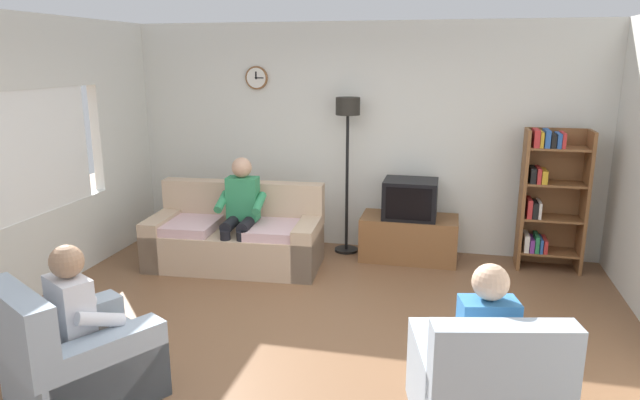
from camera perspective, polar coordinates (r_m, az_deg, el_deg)
The scene contains 12 objects.
ground_plane at distance 4.82m, azimuth -1.34°, elevation -14.25°, with size 12.00×12.00×0.00m, color brown.
back_wall_assembly at distance 6.91m, azimuth 4.12°, elevation 6.29°, with size 6.20×0.17×2.70m.
couch at distance 6.48m, azimuth -8.43°, elevation -3.80°, with size 1.95×1.00×0.90m.
tv_stand at distance 6.69m, azimuth 8.92°, elevation -3.78°, with size 1.10×0.56×0.51m.
tv at distance 6.53m, azimuth 9.06°, elevation 0.11°, with size 0.60×0.49×0.44m.
bookshelf at distance 6.68m, azimuth 21.96°, elevation 0.38°, with size 0.68×0.36×1.55m.
floor_lamp at distance 6.61m, azimuth 2.79°, elevation 6.82°, with size 0.28×0.28×1.85m.
armchair_near_window at distance 4.32m, azimuth -23.19°, elevation -14.72°, with size 1.13×1.16×0.90m.
armchair_near_bookshelf at distance 3.83m, azimuth 15.99°, elevation -17.97°, with size 0.97×1.03×0.90m.
person_on_couch at distance 6.23m, azimuth -8.00°, elevation -0.80°, with size 0.53×0.55×1.24m.
person_in_left_armchair at distance 4.21m, azimuth -22.49°, elevation -10.62°, with size 0.61×0.63×1.12m.
person_in_right_armchair at distance 3.75m, azimuth 15.96°, elevation -13.17°, with size 0.57×0.59×1.12m.
Camera 1 is at (1.07, -4.10, 2.29)m, focal length 31.83 mm.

